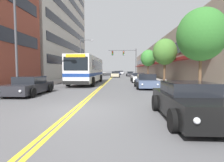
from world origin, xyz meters
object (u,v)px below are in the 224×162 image
street_tree_right_far (148,58)px  car_navy_moving_third (117,73)px  car_black_parked_right_foreground (189,102)px  car_white_parked_right_far (138,78)px  fire_hydrant (166,84)px  car_dark_grey_parked_right_mid (130,74)px  car_silver_moving_second (121,72)px  street_lamp_left_near (20,33)px  city_bus (88,69)px  street_tree_right_near (201,35)px  traffic_signal_mast (126,57)px  car_slate_blue_parked_right_end (146,82)px  street_lamp_left_far (83,55)px  car_champagne_moving_lead (115,74)px  street_tree_right_mid (165,52)px  car_charcoal_parked_left_mid (29,86)px  car_beige_parked_left_near (89,75)px

street_tree_right_far → car_navy_moving_third: bearing=104.4°
car_black_parked_right_foreground → car_white_parked_right_far: size_ratio=0.94×
street_tree_right_far → fire_hydrant: bearing=-93.0°
car_dark_grey_parked_right_mid → car_silver_moving_second: size_ratio=0.98×
car_navy_moving_third → car_dark_grey_parked_right_mid: bearing=-68.3°
car_white_parked_right_far → street_lamp_left_near: bearing=-127.2°
car_navy_moving_third → car_black_parked_right_foreground: bearing=-85.8°
city_bus → street_tree_right_near: size_ratio=2.22×
car_black_parked_right_foreground → traffic_signal_mast: traffic_signal_mast is taller
car_slate_blue_parked_right_end → street_lamp_left_far: size_ratio=0.59×
city_bus → car_slate_blue_parked_right_end: city_bus is taller
car_dark_grey_parked_right_mid → traffic_signal_mast: size_ratio=0.67×
street_lamp_left_near → car_champagne_moving_lead: bearing=78.3°
car_slate_blue_parked_right_end → street_lamp_left_near: street_lamp_left_near is taller
street_tree_right_mid → fire_hydrant: size_ratio=6.74×
street_tree_right_near → street_tree_right_mid: size_ratio=1.03×
car_navy_moving_third → city_bus: bearing=-95.2°
car_charcoal_parked_left_mid → street_tree_right_mid: street_tree_right_mid is taller
city_bus → car_black_parked_right_foreground: city_bus is taller
car_silver_moving_second → street_tree_right_far: bearing=-81.8°
city_bus → fire_hydrant: (8.11, -6.12, -1.32)m
car_white_parked_right_far → car_champagne_moving_lead: (-3.70, 15.07, 0.01)m
car_navy_moving_third → street_lamp_left_near: 43.12m
car_black_parked_right_foreground → car_silver_moving_second: 58.34m
car_charcoal_parked_left_mid → car_champagne_moving_lead: (5.14, 27.49, 0.03)m
car_beige_parked_left_near → car_black_parked_right_foreground: car_black_parked_right_foreground is taller
car_slate_blue_parked_right_end → car_navy_moving_third: bearing=95.4°
car_white_parked_right_far → car_silver_moving_second: bearing=93.4°
car_silver_moving_second → street_tree_right_near: street_tree_right_near is taller
car_white_parked_right_far → street_tree_right_near: street_tree_right_near is taller
car_charcoal_parked_left_mid → car_silver_moving_second: size_ratio=1.05×
car_navy_moving_third → street_tree_right_far: 24.14m
street_tree_right_mid → car_slate_blue_parked_right_end: bearing=-127.8°
city_bus → street_tree_right_mid: size_ratio=2.29×
car_champagne_moving_lead → car_navy_moving_third: bearing=89.6°
car_beige_parked_left_near → car_champagne_moving_lead: 7.11m
street_lamp_left_near → car_white_parked_right_far: bearing=52.8°
car_white_parked_right_far → car_champagne_moving_lead: bearing=103.8°
car_white_parked_right_far → street_tree_right_near: (2.22, -13.81, 3.15)m
city_bus → car_silver_moving_second: 43.06m
car_dark_grey_parked_right_mid → traffic_signal_mast: bearing=-99.5°
city_bus → car_champagne_moving_lead: (2.87, 17.72, -1.20)m
car_navy_moving_third → traffic_signal_mast: 17.15m
car_champagne_moving_lead → street_lamp_left_near: 28.29m
car_charcoal_parked_left_mid → street_lamp_left_near: size_ratio=0.63×
car_white_parked_right_far → street_tree_right_mid: (2.39, -4.68, 3.06)m
car_white_parked_right_far → street_tree_right_mid: bearing=-62.9°
car_dark_grey_parked_right_mid → car_silver_moving_second: 19.16m
car_slate_blue_parked_right_end → street_tree_right_near: size_ratio=0.82×
fire_hydrant → street_tree_right_near: bearing=-82.3°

